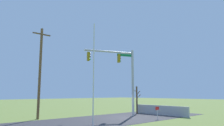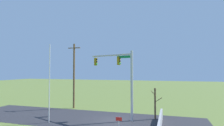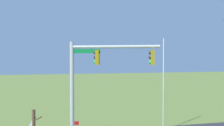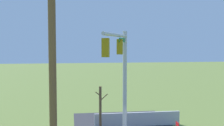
{
  "view_description": "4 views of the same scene",
  "coord_description": "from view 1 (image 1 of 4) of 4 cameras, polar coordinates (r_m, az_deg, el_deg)",
  "views": [
    {
      "loc": [
        -16.13,
        -15.9,
        2.53
      ],
      "look_at": [
        -0.17,
        1.63,
        5.96
      ],
      "focal_mm": 33.81,
      "sensor_mm": 36.0,
      "label": 1
    },
    {
      "loc": [
        5.93,
        -19.51,
        5.43
      ],
      "look_at": [
        -0.55,
        1.83,
        6.29
      ],
      "focal_mm": 30.1,
      "sensor_mm": 36.0,
      "label": 2
    },
    {
      "loc": [
        3.06,
        16.76,
        6.49
      ],
      "look_at": [
        -0.34,
        1.96,
        6.15
      ],
      "focal_mm": 38.45,
      "sensor_mm": 36.0,
      "label": 3
    },
    {
      "loc": [
        -17.09,
        4.19,
        6.72
      ],
      "look_at": [
        -0.2,
        1.76,
        5.54
      ],
      "focal_mm": 45.69,
      "sensor_mm": 36.0,
      "label": 4
    }
  ],
  "objects": [
    {
      "name": "ground_plane",
      "position": [
        22.79,
        3.19,
        -14.58
      ],
      "size": [
        160.0,
        160.0,
        0.0
      ],
      "primitive_type": "plane",
      "color": "olive"
    },
    {
      "name": "open_sign",
      "position": [
        21.91,
        12.15,
        -12.29
      ],
      "size": [
        0.56,
        0.04,
        1.22
      ],
      "color": "silver",
      "rests_on": "ground_plane"
    },
    {
      "name": "sidewalk_corner",
      "position": [
        25.41,
        7.32,
        -13.86
      ],
      "size": [
        6.0,
        6.0,
        0.01
      ],
      "primitive_type": "cube",
      "color": "#B7B5AD",
      "rests_on": "ground_plane"
    },
    {
      "name": "flagpole",
      "position": [
        16.75,
        -5.02,
        -2.83
      ],
      "size": [
        0.1,
        0.1,
        8.19
      ],
      "primitive_type": "cylinder",
      "color": "silver",
      "rests_on": "ground_plane"
    },
    {
      "name": "retaining_fence",
      "position": [
        25.95,
        13.09,
        -12.36
      ],
      "size": [
        0.2,
        7.04,
        1.13
      ],
      "primitive_type": "cube",
      "color": "#A8A8AD",
      "rests_on": "ground_plane"
    },
    {
      "name": "signal_mast",
      "position": [
        24.08,
        2.62,
        -1.97
      ],
      "size": [
        5.58,
        2.33,
        7.55
      ],
      "color": "#B2B5BA",
      "rests_on": "ground_plane"
    },
    {
      "name": "road_surface",
      "position": [
        20.16,
        -5.11,
        -15.38
      ],
      "size": [
        28.0,
        8.0,
        0.01
      ],
      "primitive_type": "cube",
      "color": "#2D2D33",
      "rests_on": "ground_plane"
    },
    {
      "name": "bare_tree",
      "position": [
        27.27,
        6.74,
        -9.76
      ],
      "size": [
        1.27,
        1.02,
        3.42
      ],
      "color": "brown",
      "rests_on": "ground_plane"
    },
    {
      "name": "utility_pole",
      "position": [
        22.68,
        -18.9,
        -2.04
      ],
      "size": [
        1.9,
        0.26,
        9.26
      ],
      "color": "brown",
      "rests_on": "ground_plane"
    }
  ]
}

